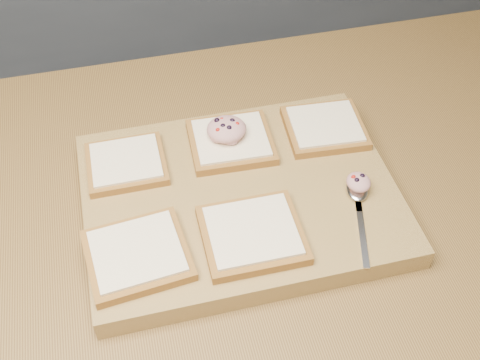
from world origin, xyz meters
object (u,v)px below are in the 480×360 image
object	(u,v)px
bread_far_center	(231,141)
spoon	(358,195)
tuna_salad_dollop	(226,129)
cutting_board	(240,198)

from	to	relation	value
bread_far_center	spoon	xyz separation A→B (m)	(0.15, -0.15, -0.00)
bread_far_center	tuna_salad_dollop	world-z (taller)	tuna_salad_dollop
cutting_board	bread_far_center	world-z (taller)	bread_far_center
cutting_board	tuna_salad_dollop	xyz separation A→B (m)	(0.00, 0.10, 0.05)
tuna_salad_dollop	spoon	distance (m)	0.22
bread_far_center	tuna_salad_dollop	bearing A→B (deg)	144.41
tuna_salad_dollop	bread_far_center	bearing A→B (deg)	-35.59
spoon	tuna_salad_dollop	bearing A→B (deg)	135.96
cutting_board	tuna_salad_dollop	distance (m)	0.11
cutting_board	spoon	size ratio (longest dim) A/B	2.86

